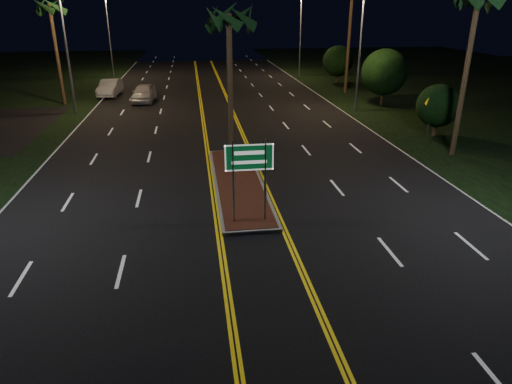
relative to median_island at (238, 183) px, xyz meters
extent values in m
plane|color=black|center=(0.00, -7.00, -0.08)|extent=(120.00, 120.00, 0.00)
cube|color=gray|center=(0.00, 0.00, -0.01)|extent=(2.25, 10.25, 0.15)
cube|color=#592819|center=(0.00, 0.00, 0.08)|extent=(2.00, 10.00, 0.02)
cylinder|color=gray|center=(-0.60, -4.20, 1.67)|extent=(0.08, 0.08, 3.20)
cylinder|color=gray|center=(0.60, -4.20, 1.67)|extent=(0.08, 0.08, 3.20)
cube|color=#07471E|center=(0.00, -4.20, 2.62)|extent=(1.80, 0.04, 1.00)
cube|color=white|center=(0.00, -4.22, 2.62)|extent=(1.80, 0.01, 1.00)
cylinder|color=gray|center=(-11.00, 17.00, 4.42)|extent=(0.18, 0.18, 9.00)
cylinder|color=gray|center=(-11.00, 37.00, 4.42)|extent=(0.18, 0.18, 9.00)
cylinder|color=gray|center=(11.00, 15.00, 4.42)|extent=(0.18, 0.18, 9.00)
cylinder|color=gray|center=(11.00, 35.00, 4.42)|extent=(0.18, 0.18, 9.00)
cylinder|color=#382819|center=(0.00, 3.50, 3.67)|extent=(0.28, 0.28, 7.50)
cylinder|color=#382819|center=(-12.80, 21.00, 3.92)|extent=(0.28, 0.28, 8.00)
cylinder|color=#382819|center=(12.50, 3.00, 4.17)|extent=(0.28, 0.28, 8.50)
cylinder|color=#382819|center=(12.80, 23.00, 4.67)|extent=(0.28, 0.28, 9.50)
cylinder|color=#382819|center=(13.50, 7.00, 0.37)|extent=(0.24, 0.24, 0.90)
sphere|color=black|center=(13.50, 7.00, 1.87)|extent=(2.70, 2.70, 2.70)
cylinder|color=#382819|center=(14.00, 17.00, 0.55)|extent=(0.24, 0.24, 1.26)
sphere|color=black|center=(14.00, 17.00, 2.65)|extent=(3.78, 3.78, 3.78)
cylinder|color=#382819|center=(13.80, 29.00, 0.46)|extent=(0.24, 0.24, 1.08)
sphere|color=black|center=(13.80, 29.00, 2.26)|extent=(3.24, 3.24, 3.24)
imported|color=#BCBBC2|center=(-6.12, 21.27, 0.79)|extent=(2.68, 5.43, 1.75)
imported|color=silver|center=(-9.50, 24.66, 0.79)|extent=(2.63, 5.37, 1.74)
cylinder|color=gray|center=(12.77, 6.52, 1.17)|extent=(0.07, 0.07, 2.51)
cube|color=#FFA30D|center=(12.77, 6.50, 2.20)|extent=(1.16, 0.41, 1.21)
camera|label=1|loc=(-1.96, -19.95, 7.74)|focal=32.00mm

